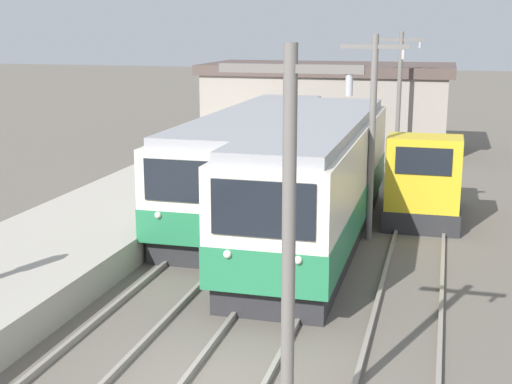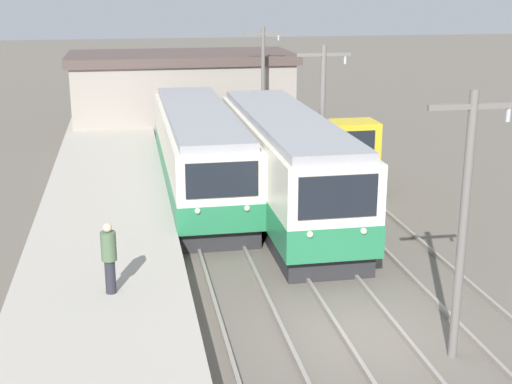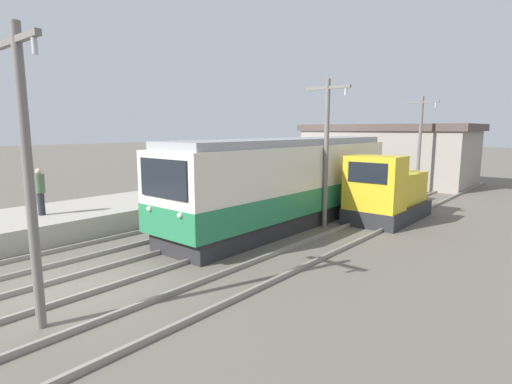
# 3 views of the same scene
# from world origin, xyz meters

# --- Properties ---
(ground_plane) EXTENTS (200.00, 200.00, 0.00)m
(ground_plane) POSITION_xyz_m (0.00, 0.00, 0.00)
(ground_plane) COLOR #665E54
(platform_left) EXTENTS (4.50, 54.00, 0.81)m
(platform_left) POSITION_xyz_m (-6.25, 0.00, 0.40)
(platform_left) COLOR #ADA599
(platform_left) RESTS_ON ground
(track_left) EXTENTS (1.54, 60.00, 0.14)m
(track_left) POSITION_xyz_m (-2.60, 0.00, 0.07)
(track_left) COLOR gray
(track_left) RESTS_ON ground
(track_center) EXTENTS (1.54, 60.00, 0.14)m
(track_center) POSITION_xyz_m (0.20, 0.00, 0.07)
(track_center) COLOR gray
(track_center) RESTS_ON ground
(track_right) EXTENTS (1.54, 60.00, 0.14)m
(track_right) POSITION_xyz_m (3.20, 0.00, 0.07)
(track_right) COLOR gray
(track_right) RESTS_ON ground
(commuter_train_left) EXTENTS (2.84, 13.44, 3.48)m
(commuter_train_left) POSITION_xyz_m (-2.60, 12.67, 1.62)
(commuter_train_left) COLOR #28282B
(commuter_train_left) RESTS_ON ground
(commuter_train_center) EXTENTS (2.84, 13.13, 3.71)m
(commuter_train_center) POSITION_xyz_m (0.20, 9.63, 1.72)
(commuter_train_center) COLOR #28282B
(commuter_train_center) RESTS_ON ground
(shunting_locomotive) EXTENTS (2.40, 4.77, 3.00)m
(shunting_locomotive) POSITION_xyz_m (3.20, 13.07, 1.21)
(shunting_locomotive) COLOR #28282B
(shunting_locomotive) RESTS_ON ground
(catenary_mast_near) EXTENTS (2.00, 0.20, 6.11)m
(catenary_mast_near) POSITION_xyz_m (1.71, -1.21, 3.36)
(catenary_mast_near) COLOR slate
(catenary_mast_near) RESTS_ON ground
(catenary_mast_mid) EXTENTS (2.00, 0.20, 6.11)m
(catenary_mast_mid) POSITION_xyz_m (1.71, 10.22, 3.36)
(catenary_mast_mid) COLOR slate
(catenary_mast_mid) RESTS_ON ground
(catenary_mast_far) EXTENTS (2.00, 0.20, 6.11)m
(catenary_mast_far) POSITION_xyz_m (1.71, 21.65, 3.36)
(catenary_mast_far) COLOR slate
(catenary_mast_far) RESTS_ON ground
(person_on_platform) EXTENTS (0.38, 0.38, 1.82)m
(person_on_platform) POSITION_xyz_m (-5.96, 1.91, 1.80)
(person_on_platform) COLOR #282833
(person_on_platform) RESTS_ON platform_left
(station_building) EXTENTS (12.60, 6.30, 4.46)m
(station_building) POSITION_xyz_m (-2.17, 26.00, 2.25)
(station_building) COLOR gray
(station_building) RESTS_ON ground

